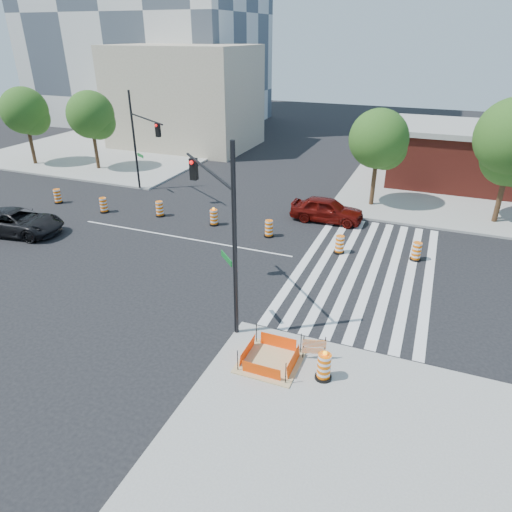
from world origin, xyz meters
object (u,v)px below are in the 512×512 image
(red_coupe, at_px, (327,209))
(dark_suv, at_px, (18,222))
(signal_pole_se, at_px, (219,213))
(signal_pole_nw, at_px, (141,135))

(red_coupe, xyz_separation_m, dark_suv, (-16.94, -9.01, -0.03))
(signal_pole_se, xyz_separation_m, signal_pole_nw, (-12.45, 12.71, -0.29))
(dark_suv, bearing_deg, red_coupe, -71.15)
(red_coupe, relative_size, signal_pole_se, 0.60)
(dark_suv, bearing_deg, signal_pole_se, -111.80)
(dark_suv, relative_size, signal_pole_se, 0.71)
(dark_suv, distance_m, signal_pole_nw, 10.40)
(red_coupe, xyz_separation_m, signal_pole_se, (-1.49, -12.48, 3.95))
(red_coupe, height_order, dark_suv, red_coupe)
(red_coupe, height_order, signal_pole_nw, signal_pole_nw)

